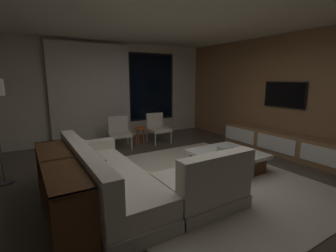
# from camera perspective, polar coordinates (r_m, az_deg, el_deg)

# --- Properties ---
(floor) EXTENTS (9.20, 9.20, 0.00)m
(floor) POSITION_cam_1_polar(r_m,az_deg,el_deg) (4.17, 3.64, -13.19)
(floor) COLOR #473D33
(back_wall_with_window) EXTENTS (6.60, 0.30, 2.70)m
(back_wall_with_window) POSITION_cam_1_polar(r_m,az_deg,el_deg) (7.06, -13.90, 7.81)
(back_wall_with_window) COLOR beige
(back_wall_with_window) RESTS_ON floor
(media_wall) EXTENTS (0.12, 7.80, 2.70)m
(media_wall) POSITION_cam_1_polar(r_m,az_deg,el_deg) (6.11, 28.19, 6.41)
(media_wall) COLOR #8E6642
(media_wall) RESTS_ON floor
(ceiling) EXTENTS (8.20, 8.20, 0.00)m
(ceiling) POSITION_cam_1_polar(r_m,az_deg,el_deg) (3.92, 4.18, 25.65)
(ceiling) COLOR beige
(area_rug) EXTENTS (3.20, 3.80, 0.01)m
(area_rug) POSITION_cam_1_polar(r_m,az_deg,el_deg) (4.29, 8.36, -12.47)
(area_rug) COLOR beige
(area_rug) RESTS_ON floor
(sectional_couch) EXTENTS (1.98, 2.50, 0.82)m
(sectional_couch) POSITION_cam_1_polar(r_m,az_deg,el_deg) (3.53, -8.41, -12.78)
(sectional_couch) COLOR #B1A997
(sectional_couch) RESTS_ON floor
(coffee_table) EXTENTS (1.16, 1.16, 0.36)m
(coffee_table) POSITION_cam_1_polar(r_m,az_deg,el_deg) (4.75, 13.63, -7.95)
(coffee_table) COLOR #4E2E17
(coffee_table) RESTS_ON floor
(book_stack_on_coffee_table) EXTENTS (0.29, 0.23, 0.12)m
(book_stack_on_coffee_table) POSITION_cam_1_polar(r_m,az_deg,el_deg) (4.62, 13.34, -5.43)
(book_stack_on_coffee_table) COLOR #A8A544
(book_stack_on_coffee_table) RESTS_ON coffee_table
(accent_chair_near_window) EXTENTS (0.54, 0.56, 0.78)m
(accent_chair_near_window) POSITION_cam_1_polar(r_m,az_deg,el_deg) (6.59, -2.57, -0.07)
(accent_chair_near_window) COLOR #B2ADA0
(accent_chair_near_window) RESTS_ON floor
(accent_chair_by_curtain) EXTENTS (0.64, 0.65, 0.78)m
(accent_chair_by_curtain) POSITION_cam_1_polar(r_m,az_deg,el_deg) (6.18, -11.42, -1.03)
(accent_chair_by_curtain) COLOR #B2ADA0
(accent_chair_by_curtain) RESTS_ON floor
(side_stool) EXTENTS (0.32, 0.32, 0.46)m
(side_stool) POSITION_cam_1_polar(r_m,az_deg,el_deg) (6.37, -6.64, -1.08)
(side_stool) COLOR #BF4C1E
(side_stool) RESTS_ON floor
(media_console) EXTENTS (0.46, 3.10, 0.52)m
(media_console) POSITION_cam_1_polar(r_m,az_deg,el_deg) (6.06, 25.42, -3.92)
(media_console) COLOR #8E6642
(media_console) RESTS_ON floor
(mounted_tv) EXTENTS (0.05, 1.00, 0.58)m
(mounted_tv) POSITION_cam_1_polar(r_m,az_deg,el_deg) (6.15, 25.67, 6.65)
(mounted_tv) COLOR black
(console_table_behind_couch) EXTENTS (0.40, 2.10, 0.74)m
(console_table_behind_couch) POSITION_cam_1_polar(r_m,az_deg,el_deg) (3.39, -24.07, -12.30)
(console_table_behind_couch) COLOR #4E2E17
(console_table_behind_couch) RESTS_ON floor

